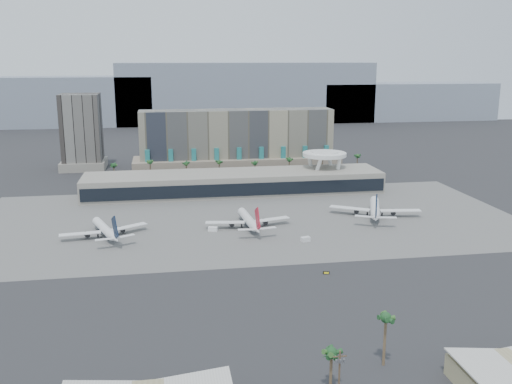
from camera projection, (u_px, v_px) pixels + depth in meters
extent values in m
plane|color=#232326|center=(270.00, 257.00, 223.64)|extent=(900.00, 900.00, 0.00)
cube|color=#5B5B59|center=(249.00, 219.00, 276.43)|extent=(260.00, 130.00, 0.06)
cube|color=gray|center=(35.00, 102.00, 640.05)|extent=(260.00, 60.00, 55.00)
cube|color=gray|center=(246.00, 93.00, 676.24)|extent=(300.00, 60.00, 70.00)
cube|color=gray|center=(405.00, 101.00, 710.73)|extent=(220.00, 60.00, 45.00)
cube|color=gray|center=(237.00, 141.00, 388.37)|extent=(130.00, 22.00, 42.00)
cube|color=gray|center=(237.00, 164.00, 390.15)|extent=(140.00, 30.00, 10.00)
cube|color=#237879|center=(148.00, 164.00, 370.14)|extent=(3.00, 2.00, 18.00)
cube|color=#237879|center=(171.00, 163.00, 372.51)|extent=(3.00, 2.00, 18.00)
cube|color=#237879|center=(194.00, 162.00, 374.88)|extent=(3.00, 2.00, 18.00)
cube|color=#237879|center=(217.00, 162.00, 377.25)|extent=(3.00, 2.00, 18.00)
cube|color=#237879|center=(239.00, 161.00, 379.62)|extent=(3.00, 2.00, 18.00)
cube|color=#237879|center=(261.00, 160.00, 381.99)|extent=(3.00, 2.00, 18.00)
cube|color=#237879|center=(283.00, 160.00, 384.36)|extent=(3.00, 2.00, 18.00)
cube|color=#237879|center=(305.00, 159.00, 386.73)|extent=(3.00, 2.00, 18.00)
cube|color=#237879|center=(326.00, 158.00, 389.10)|extent=(3.00, 2.00, 18.00)
cube|color=black|center=(82.00, 132.00, 394.63)|extent=(26.00, 26.00, 52.00)
cube|color=gray|center=(84.00, 164.00, 399.94)|extent=(30.00, 30.00, 6.00)
cube|color=gray|center=(234.00, 183.00, 327.86)|extent=(170.00, 32.00, 12.00)
cube|color=black|center=(238.00, 190.00, 312.42)|extent=(168.00, 0.60, 7.00)
cube|color=black|center=(234.00, 170.00, 326.18)|extent=(170.00, 12.00, 2.50)
cylinder|color=white|center=(331.00, 167.00, 348.27)|extent=(6.98, 6.99, 21.89)
cylinder|color=white|center=(311.00, 168.00, 346.25)|extent=(6.98, 6.99, 21.89)
cylinder|color=white|center=(317.00, 172.00, 334.04)|extent=(6.98, 6.99, 21.89)
cylinder|color=white|center=(337.00, 171.00, 336.05)|extent=(6.98, 6.99, 21.89)
cylinder|color=white|center=(324.00, 154.00, 339.07)|extent=(26.00, 26.00, 2.20)
cylinder|color=white|center=(325.00, 152.00, 338.77)|extent=(16.00, 16.00, 1.20)
cylinder|color=brown|center=(114.00, 175.00, 350.40)|extent=(0.70, 0.70, 12.00)
sphere|color=#1D4A23|center=(114.00, 166.00, 349.08)|extent=(2.80, 2.80, 2.80)
cylinder|color=brown|center=(151.00, 173.00, 353.87)|extent=(0.70, 0.70, 12.00)
sphere|color=#1D4A23|center=(150.00, 164.00, 352.56)|extent=(2.80, 2.80, 2.80)
cylinder|color=brown|center=(186.00, 172.00, 357.35)|extent=(0.70, 0.70, 12.00)
sphere|color=#1D4A23|center=(186.00, 163.00, 356.03)|extent=(2.80, 2.80, 2.80)
cylinder|color=brown|center=(220.00, 171.00, 360.67)|extent=(0.70, 0.70, 12.00)
sphere|color=#1D4A23|center=(219.00, 162.00, 359.35)|extent=(2.80, 2.80, 2.80)
cylinder|color=brown|center=(255.00, 170.00, 364.30)|extent=(0.70, 0.70, 12.00)
sphere|color=#1D4A23|center=(255.00, 161.00, 362.98)|extent=(2.80, 2.80, 2.80)
cylinder|color=brown|center=(289.00, 169.00, 367.78)|extent=(0.70, 0.70, 12.00)
sphere|color=#1D4A23|center=(289.00, 160.00, 366.46)|extent=(2.80, 2.80, 2.80)
cylinder|color=brown|center=(322.00, 168.00, 371.25)|extent=(0.70, 0.70, 12.00)
sphere|color=#1D4A23|center=(322.00, 159.00, 369.94)|extent=(2.80, 2.80, 2.80)
cylinder|color=brown|center=(356.00, 167.00, 374.89)|extent=(0.70, 0.70, 12.00)
sphere|color=#1D4A23|center=(356.00, 158.00, 373.57)|extent=(2.80, 2.80, 2.80)
cube|color=silver|center=(496.00, 370.00, 131.73)|extent=(15.55, 20.60, 1.98)
cylinder|color=#4C3826|center=(339.00, 375.00, 129.78)|extent=(0.44, 0.44, 12.00)
cube|color=#4C3826|center=(340.00, 356.00, 128.71)|extent=(3.20, 0.22, 0.22)
cylinder|color=slate|center=(336.00, 362.00, 128.47)|extent=(0.56, 0.56, 0.90)
cylinder|color=slate|center=(340.00, 361.00, 128.61)|extent=(0.56, 0.56, 0.90)
cylinder|color=slate|center=(344.00, 361.00, 128.75)|extent=(0.56, 0.56, 0.90)
cylinder|color=black|center=(334.00, 356.00, 128.43)|extent=(0.12, 0.12, 0.30)
cylinder|color=black|center=(346.00, 355.00, 128.88)|extent=(0.12, 0.12, 0.30)
cylinder|color=white|center=(104.00, 228.00, 249.31)|extent=(12.46, 25.96, 3.84)
cylinder|color=#0E1B31|center=(104.00, 229.00, 249.35)|extent=(12.21, 25.45, 3.77)
cone|color=white|center=(96.00, 220.00, 262.09)|extent=(5.08, 5.37, 3.84)
cone|color=white|center=(115.00, 238.00, 234.84)|extent=(6.54, 9.44, 3.84)
cube|color=white|center=(80.00, 234.00, 243.64)|extent=(17.65, 6.13, 0.34)
cube|color=white|center=(128.00, 227.00, 253.63)|extent=(16.73, 12.36, 0.34)
cylinder|color=black|center=(87.00, 235.00, 245.63)|extent=(3.29, 4.33, 2.11)
cylinder|color=black|center=(122.00, 229.00, 252.89)|extent=(3.29, 4.33, 2.11)
cube|color=#0E1B31|center=(115.00, 227.00, 232.46)|extent=(3.40, 8.37, 10.11)
cube|color=white|center=(105.00, 239.00, 231.87)|extent=(7.95, 3.63, 0.24)
cube|color=white|center=(126.00, 236.00, 235.95)|extent=(7.79, 5.45, 0.24)
cylinder|color=black|center=(99.00, 228.00, 258.63)|extent=(0.48, 0.48, 1.54)
cylinder|color=black|center=(98.00, 236.00, 247.67)|extent=(0.67, 0.67, 1.54)
cylinder|color=black|center=(112.00, 234.00, 250.57)|extent=(0.67, 0.67, 1.54)
cylinder|color=white|center=(248.00, 219.00, 263.20)|extent=(5.89, 27.25, 3.96)
cylinder|color=#0E1B31|center=(248.00, 219.00, 263.24)|extent=(5.77, 26.71, 3.88)
cone|color=white|center=(241.00, 210.00, 277.87)|extent=(4.27, 4.73, 3.96)
cone|color=white|center=(257.00, 229.00, 246.59)|extent=(4.59, 9.18, 3.96)
cube|color=white|center=(225.00, 222.00, 259.93)|extent=(18.21, 6.38, 0.35)
cube|color=white|center=(271.00, 219.00, 264.87)|extent=(18.24, 8.76, 0.35)
cylinder|color=black|center=(231.00, 224.00, 261.30)|extent=(2.46, 4.11, 2.18)
cylinder|color=black|center=(265.00, 221.00, 264.89)|extent=(2.46, 4.11, 2.18)
cube|color=#AB1325|center=(257.00, 219.00, 243.99)|extent=(1.14, 9.01, 10.43)
cube|color=white|center=(247.00, 229.00, 244.53)|extent=(8.06, 2.71, 0.25)
cube|color=white|center=(267.00, 228.00, 246.55)|extent=(8.21, 3.79, 0.25)
cylinder|color=black|center=(243.00, 219.00, 273.82)|extent=(0.50, 0.50, 1.59)
cylinder|color=black|center=(242.00, 226.00, 262.19)|extent=(0.69, 0.69, 1.59)
cylinder|color=black|center=(255.00, 225.00, 263.62)|extent=(0.69, 0.69, 1.59)
cylinder|color=white|center=(375.00, 207.00, 281.80)|extent=(14.47, 29.95, 4.43)
cylinder|color=#0E1B31|center=(375.00, 208.00, 281.84)|extent=(14.18, 29.35, 4.35)
cone|color=white|center=(374.00, 199.00, 298.38)|extent=(5.87, 6.20, 4.43)
cone|color=white|center=(376.00, 217.00, 263.02)|extent=(7.57, 10.89, 4.43)
cube|color=white|center=(350.00, 208.00, 283.07)|extent=(19.28, 14.31, 0.39)
cube|color=white|center=(400.00, 210.00, 278.72)|extent=(20.38, 7.14, 0.39)
cylinder|color=black|center=(357.00, 210.00, 283.26)|extent=(3.80, 5.00, 2.44)
cylinder|color=black|center=(393.00, 212.00, 280.10)|extent=(3.80, 5.00, 2.44)
cube|color=#0E1B31|center=(376.00, 206.00, 260.10)|extent=(3.95, 9.65, 11.67)
cube|color=white|center=(365.00, 216.00, 262.72)|extent=(8.98, 6.31, 0.28)
cube|color=white|center=(387.00, 217.00, 260.94)|extent=(9.18, 4.22, 0.28)
cylinder|color=black|center=(374.00, 207.00, 293.80)|extent=(0.55, 0.55, 1.77)
cylinder|color=black|center=(367.00, 214.00, 282.09)|extent=(0.78, 0.78, 1.77)
cylinder|color=black|center=(382.00, 214.00, 280.82)|extent=(0.78, 0.78, 1.77)
cube|color=white|center=(213.00, 229.00, 256.52)|extent=(4.54, 3.22, 2.01)
cube|color=silver|center=(305.00, 239.00, 242.32)|extent=(4.32, 3.16, 1.99)
cube|color=black|center=(326.00, 273.00, 205.94)|extent=(2.38, 0.72, 1.07)
cube|color=yellow|center=(326.00, 273.00, 205.76)|extent=(1.70, 0.35, 0.64)
cylinder|color=black|center=(324.00, 273.00, 205.86)|extent=(0.13, 0.13, 0.64)
cylinder|color=black|center=(328.00, 273.00, 206.13)|extent=(0.13, 0.13, 0.64)
cylinder|color=brown|center=(331.00, 371.00, 133.26)|extent=(0.70, 0.70, 9.95)
sphere|color=#1D4A23|center=(332.00, 353.00, 132.18)|extent=(2.80, 2.80, 2.80)
cylinder|color=brown|center=(385.00, 341.00, 143.73)|extent=(0.70, 0.70, 13.42)
sphere|color=#1D4A23|center=(386.00, 318.00, 142.24)|extent=(2.80, 2.80, 2.80)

